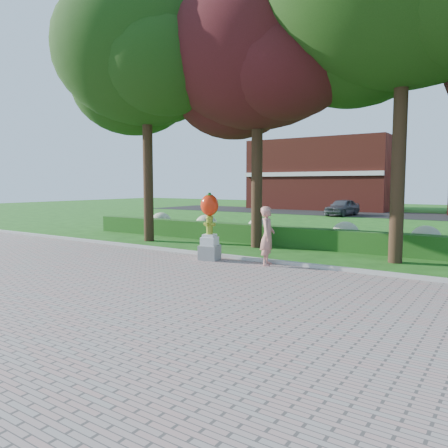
% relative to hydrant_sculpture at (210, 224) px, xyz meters
% --- Properties ---
extents(ground, '(100.00, 100.00, 0.00)m').
position_rel_hydrant_sculpture_xyz_m(ground, '(1.70, -2.34, -1.22)').
color(ground, '#1A4C13').
rests_on(ground, ground).
extents(walkway, '(40.00, 14.00, 0.04)m').
position_rel_hydrant_sculpture_xyz_m(walkway, '(1.70, -6.34, -1.20)').
color(walkway, gray).
rests_on(walkway, ground).
extents(curb, '(40.00, 0.18, 0.15)m').
position_rel_hydrant_sculpture_xyz_m(curb, '(1.70, 0.66, -1.15)').
color(curb, '#ADADA5').
rests_on(curb, ground).
extents(lawn_hedge, '(24.00, 0.70, 0.80)m').
position_rel_hydrant_sculpture_xyz_m(lawn_hedge, '(1.70, 4.66, -0.82)').
color(lawn_hedge, '#1B4714').
rests_on(lawn_hedge, ground).
extents(hydrangea_row, '(20.10, 1.10, 0.99)m').
position_rel_hydrant_sculpture_xyz_m(hydrangea_row, '(2.27, 5.66, -0.67)').
color(hydrangea_row, beige).
rests_on(hydrangea_row, ground).
extents(street, '(50.00, 8.00, 0.02)m').
position_rel_hydrant_sculpture_xyz_m(street, '(1.70, 25.66, -1.21)').
color(street, black).
rests_on(street, ground).
extents(building_left, '(14.00, 8.00, 7.00)m').
position_rel_hydrant_sculpture_xyz_m(building_left, '(-8.30, 31.66, 2.28)').
color(building_left, maroon).
rests_on(building_left, ground).
extents(tree_far_left, '(9.00, 7.68, 11.66)m').
position_rel_hydrant_sculpture_xyz_m(tree_far_left, '(-5.41, 2.75, 6.74)').
color(tree_far_left, black).
rests_on(tree_far_left, ground).
extents(tree_mid_left, '(8.25, 7.04, 10.69)m').
position_rel_hydrant_sculpture_xyz_m(tree_mid_left, '(-0.40, 3.74, 6.07)').
color(tree_mid_left, black).
rests_on(tree_mid_left, ground).
extents(hydrant_sculpture, '(0.72, 0.72, 2.24)m').
position_rel_hydrant_sculpture_xyz_m(hydrant_sculpture, '(0.00, 0.00, 0.00)').
color(hydrant_sculpture, gray).
rests_on(hydrant_sculpture, walkway).
extents(woman, '(0.64, 0.78, 1.83)m').
position_rel_hydrant_sculpture_xyz_m(woman, '(2.04, 0.26, -0.27)').
color(woman, tan).
rests_on(woman, walkway).
extents(parked_car, '(2.01, 4.09, 1.34)m').
position_rel_hydrant_sculpture_xyz_m(parked_car, '(-3.26, 22.66, -0.53)').
color(parked_car, '#43454B').
rests_on(parked_car, street).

